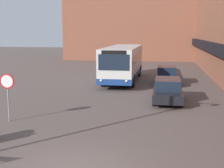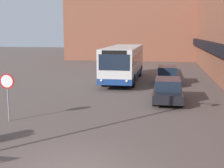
# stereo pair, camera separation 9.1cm
# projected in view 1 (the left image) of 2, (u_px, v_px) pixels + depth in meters

# --- Properties ---
(building_backdrop_far) EXTENTS (26.00, 8.00, 14.19)m
(building_backdrop_far) POSITION_uv_depth(u_px,v_px,m) (147.00, 16.00, 50.59)
(building_backdrop_far) COLOR brown
(building_backdrop_far) RESTS_ON ground_plane
(city_bus) EXTENTS (2.71, 10.98, 3.14)m
(city_bus) POSITION_uv_depth(u_px,v_px,m) (123.00, 62.00, 28.48)
(city_bus) COLOR silver
(city_bus) RESTS_ON ground_plane
(parked_car_front) EXTENTS (1.83, 4.67, 1.46)m
(parked_car_front) POSITION_uv_depth(u_px,v_px,m) (168.00, 90.00, 20.14)
(parked_car_front) COLOR black
(parked_car_front) RESTS_ON ground_plane
(parked_car_middle) EXTENTS (1.86, 4.37, 1.52)m
(parked_car_middle) POSITION_uv_depth(u_px,v_px,m) (167.00, 75.00, 27.00)
(parked_car_middle) COLOR navy
(parked_car_middle) RESTS_ON ground_plane
(stop_sign) EXTENTS (0.76, 0.08, 2.42)m
(stop_sign) POSITION_uv_depth(u_px,v_px,m) (7.00, 87.00, 15.39)
(stop_sign) COLOR gray
(stop_sign) RESTS_ON ground_plane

